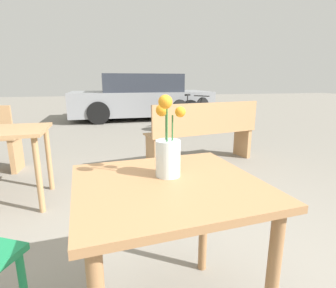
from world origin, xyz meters
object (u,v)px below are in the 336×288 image
at_px(table_back, 9,144).
at_px(flower_vase, 168,153).
at_px(bench_near, 204,131).
at_px(parked_car, 141,98).
at_px(bicycle, 191,112).
at_px(table_front, 168,209).

bearing_deg(table_back, flower_vase, -53.89).
distance_m(bench_near, parked_car, 4.75).
height_order(flower_vase, bicycle, flower_vase).
xyz_separation_m(bench_near, bicycle, (0.78, 2.81, -0.09)).
height_order(flower_vase, table_back, flower_vase).
xyz_separation_m(table_front, parked_car, (0.89, 7.06, 0.03)).
bearing_deg(table_front, bench_near, 64.96).
xyz_separation_m(flower_vase, bicycle, (1.85, 5.06, -0.45)).
bearing_deg(table_front, bicycle, 70.01).
bearing_deg(flower_vase, table_front, -103.18).
bearing_deg(table_back, table_front, -55.45).
bearing_deg(parked_car, table_front, -97.20).
bearing_deg(table_back, parked_car, 70.07).
relative_size(bench_near, parked_car, 0.40).
bearing_deg(bench_near, table_back, -161.45).
bearing_deg(parked_car, table_back, -109.93).
relative_size(bicycle, parked_car, 0.34).
relative_size(table_back, bicycle, 0.51).
height_order(table_back, bicycle, bicycle).
relative_size(bench_near, table_back, 2.30).
xyz_separation_m(flower_vase, bench_near, (1.07, 2.25, -0.37)).
relative_size(bench_near, bicycle, 1.17).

